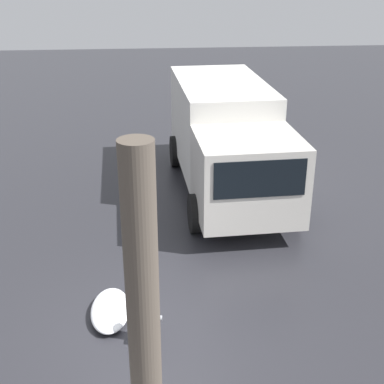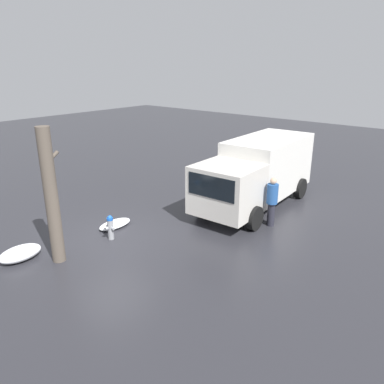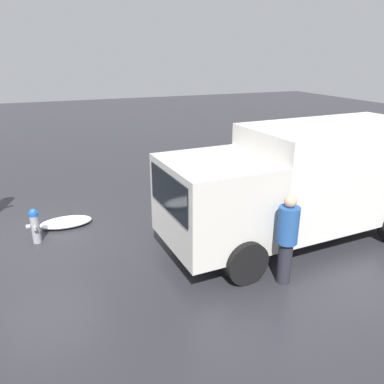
{
  "view_description": "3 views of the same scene",
  "coord_description": "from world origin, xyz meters",
  "px_view_note": "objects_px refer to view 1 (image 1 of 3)",
  "views": [
    {
      "loc": [
        -7.08,
        -0.06,
        5.8
      ],
      "look_at": [
        2.99,
        -0.95,
        1.31
      ],
      "focal_mm": 50.0,
      "sensor_mm": 36.0,
      "label": 1
    },
    {
      "loc": [
        -7.11,
        -9.6,
        5.76
      ],
      "look_at": [
        2.94,
        -1.16,
        1.18
      ],
      "focal_mm": 35.0,
      "sensor_mm": 36.0,
      "label": 2
    },
    {
      "loc": [
        0.43,
        -8.89,
        4.29
      ],
      "look_at": [
        3.47,
        -1.4,
        1.3
      ],
      "focal_mm": 35.0,
      "sensor_mm": 36.0,
      "label": 3
    }
  ],
  "objects_px": {
    "tree_trunk": "(143,308)",
    "pedestrian": "(297,173)",
    "fire_hydrant": "(150,318)",
    "delivery_truck": "(227,136)"
  },
  "relations": [
    {
      "from": "delivery_truck",
      "to": "tree_trunk",
      "type": "bearing_deg",
      "value": 71.95
    },
    {
      "from": "pedestrian",
      "to": "fire_hydrant",
      "type": "bearing_deg",
      "value": 151.71
    },
    {
      "from": "tree_trunk",
      "to": "delivery_truck",
      "type": "relative_size",
      "value": 0.62
    },
    {
      "from": "tree_trunk",
      "to": "pedestrian",
      "type": "distance_m",
      "value": 7.53
    },
    {
      "from": "tree_trunk",
      "to": "pedestrian",
      "type": "height_order",
      "value": "tree_trunk"
    },
    {
      "from": "delivery_truck",
      "to": "pedestrian",
      "type": "height_order",
      "value": "delivery_truck"
    },
    {
      "from": "fire_hydrant",
      "to": "pedestrian",
      "type": "xyz_separation_m",
      "value": [
        4.54,
        -3.63,
        0.56
      ]
    },
    {
      "from": "fire_hydrant",
      "to": "tree_trunk",
      "type": "relative_size",
      "value": 0.21
    },
    {
      "from": "fire_hydrant",
      "to": "delivery_truck",
      "type": "bearing_deg",
      "value": 165.55
    },
    {
      "from": "tree_trunk",
      "to": "fire_hydrant",
      "type": "bearing_deg",
      "value": -1.69
    }
  ]
}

